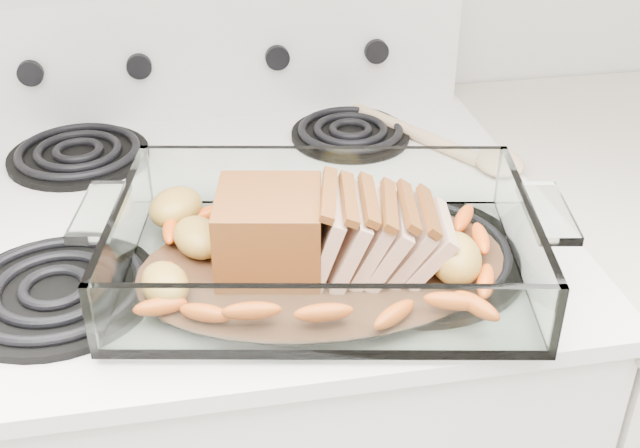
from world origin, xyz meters
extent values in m
cube|color=white|center=(0.00, 1.66, 0.93)|extent=(0.78, 0.67, 0.02)
cube|color=white|center=(0.00, 1.95, 1.03)|extent=(0.76, 0.06, 0.18)
cylinder|color=black|center=(-0.19, 1.50, 0.94)|extent=(0.21, 0.21, 0.01)
cylinder|color=black|center=(0.19, 1.50, 0.94)|extent=(0.25, 0.25, 0.01)
cylinder|color=black|center=(-0.19, 1.81, 0.94)|extent=(0.19, 0.19, 0.01)
cylinder|color=black|center=(0.19, 1.81, 0.94)|extent=(0.17, 0.17, 0.01)
cylinder|color=black|center=(-0.25, 1.92, 1.03)|extent=(0.04, 0.02, 0.04)
cylinder|color=black|center=(-0.10, 1.92, 1.03)|extent=(0.04, 0.02, 0.04)
cylinder|color=black|center=(0.10, 1.92, 1.03)|extent=(0.04, 0.02, 0.04)
cylinder|color=black|center=(0.25, 1.92, 1.03)|extent=(0.04, 0.02, 0.04)
cube|color=white|center=(0.67, 1.66, 0.45)|extent=(0.55, 0.65, 0.90)
cube|color=silver|center=(0.09, 1.48, 0.95)|extent=(0.42, 0.28, 0.01)
cube|color=silver|center=(0.09, 1.34, 0.99)|extent=(0.42, 0.01, 0.07)
cube|color=silver|center=(0.09, 1.61, 0.99)|extent=(0.42, 0.01, 0.07)
cube|color=silver|center=(-0.12, 1.48, 0.99)|extent=(0.01, 0.28, 0.07)
cube|color=silver|center=(0.30, 1.48, 0.99)|extent=(0.01, 0.28, 0.07)
cylinder|color=#3A2315|center=(0.09, 1.48, 0.95)|extent=(0.25, 0.25, 0.00)
cube|color=brown|center=(0.03, 1.48, 1.00)|extent=(0.11, 0.11, 0.09)
cube|color=tan|center=(0.09, 1.48, 0.99)|extent=(0.04, 0.10, 0.08)
cube|color=tan|center=(0.11, 1.48, 0.99)|extent=(0.04, 0.10, 0.08)
cube|color=tan|center=(0.13, 1.48, 0.99)|extent=(0.05, 0.10, 0.07)
cube|color=tan|center=(0.15, 1.48, 0.99)|extent=(0.05, 0.10, 0.07)
cube|color=tan|center=(0.17, 1.48, 0.99)|extent=(0.05, 0.09, 0.07)
cube|color=tan|center=(0.19, 1.48, 0.99)|extent=(0.05, 0.09, 0.06)
ellipsoid|color=#C7430A|center=(-0.05, 1.40, 0.96)|extent=(0.05, 0.02, 0.02)
ellipsoid|color=#C7430A|center=(0.20, 1.40, 0.96)|extent=(0.05, 0.02, 0.02)
ellipsoid|color=#C7430A|center=(0.23, 1.50, 0.96)|extent=(0.05, 0.02, 0.02)
ellipsoid|color=#C7430A|center=(-0.06, 1.52, 0.96)|extent=(0.05, 0.02, 0.02)
ellipsoid|color=olive|center=(-0.06, 1.55, 0.97)|extent=(0.06, 0.05, 0.04)
ellipsoid|color=olive|center=(0.11, 1.56, 0.97)|extent=(0.06, 0.05, 0.04)
ellipsoid|color=olive|center=(0.20, 1.46, 0.97)|extent=(0.06, 0.05, 0.04)
cylinder|color=tan|center=(0.28, 1.79, 0.95)|extent=(0.14, 0.21, 0.02)
ellipsoid|color=tan|center=(0.37, 1.69, 0.95)|extent=(0.06, 0.08, 0.02)
camera|label=1|loc=(-0.04, 0.79, 1.43)|focal=45.00mm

